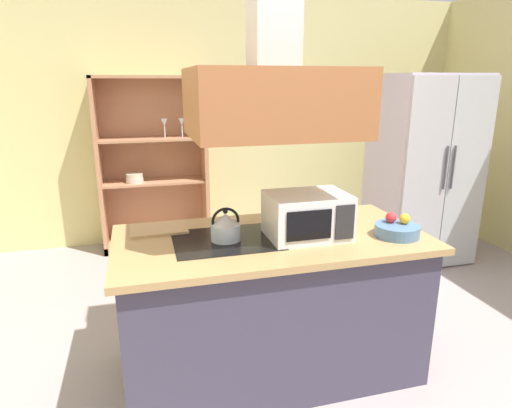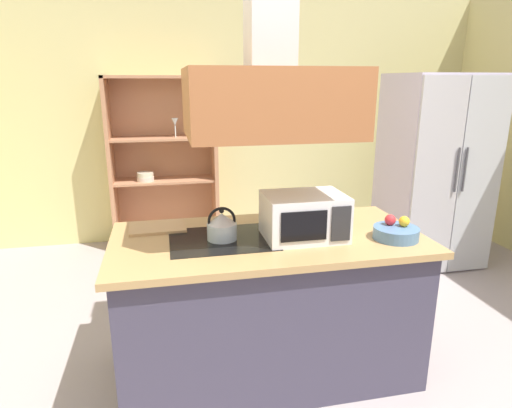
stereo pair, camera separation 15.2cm
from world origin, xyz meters
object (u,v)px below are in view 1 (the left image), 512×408
(cutting_board, at_px, (159,229))
(fruit_bowl, at_px, (397,229))
(kettle, at_px, (226,227))
(dish_cabinet, at_px, (154,174))
(microwave, at_px, (307,215))
(refrigerator, at_px, (422,169))

(cutting_board, bearing_deg, fruit_bowl, -18.93)
(kettle, xyz_separation_m, fruit_bowl, (0.99, -0.19, -0.04))
(dish_cabinet, distance_m, fruit_bowl, 2.95)
(dish_cabinet, height_order, cutting_board, dish_cabinet)
(dish_cabinet, height_order, microwave, dish_cabinet)
(refrigerator, bearing_deg, fruit_bowl, -129.29)
(cutting_board, bearing_deg, dish_cabinet, 88.56)
(microwave, bearing_deg, kettle, 172.26)
(kettle, xyz_separation_m, cutting_board, (-0.36, 0.27, -0.07))
(fruit_bowl, bearing_deg, dish_cabinet, 116.16)
(microwave, relative_size, fruit_bowl, 1.77)
(cutting_board, xyz_separation_m, fruit_bowl, (1.35, -0.46, 0.03))
(dish_cabinet, distance_m, cutting_board, 2.18)
(refrigerator, distance_m, kettle, 2.67)
(dish_cabinet, distance_m, kettle, 2.47)
(fruit_bowl, bearing_deg, kettle, 168.97)
(dish_cabinet, bearing_deg, kettle, -82.79)
(microwave, xyz_separation_m, fruit_bowl, (0.52, -0.13, -0.09))
(kettle, bearing_deg, fruit_bowl, -11.03)
(fruit_bowl, bearing_deg, microwave, 166.04)
(cutting_board, relative_size, fruit_bowl, 1.31)
(cutting_board, distance_m, fruit_bowl, 1.43)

